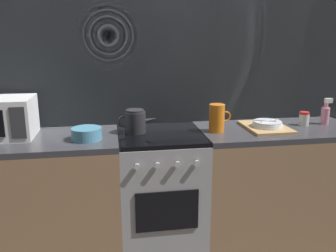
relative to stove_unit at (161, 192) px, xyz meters
name	(u,v)px	position (x,y,z in m)	size (l,w,h in m)	color
ground_plane	(161,245)	(0.00, 0.00, -0.45)	(8.00, 8.00, 0.00)	#47423D
back_wall	(154,85)	(0.00, 0.32, 0.75)	(3.60, 0.05, 2.40)	gray
counter_left	(34,200)	(-0.90, 0.00, 0.00)	(1.20, 0.60, 0.90)	#997251
stove_unit	(161,192)	(0.00, 0.00, 0.00)	(0.60, 0.63, 0.90)	#9E9EA3
counter_right	(275,183)	(0.90, 0.00, 0.00)	(1.20, 0.60, 0.90)	#997251
kettle	(135,121)	(-0.17, 0.05, 0.53)	(0.28, 0.15, 0.17)	#262628
mixing_bowl	(87,134)	(-0.51, -0.07, 0.49)	(0.20, 0.20, 0.08)	teal
pitcher	(217,118)	(0.41, -0.02, 0.55)	(0.16, 0.11, 0.20)	orange
dish_pile	(266,126)	(0.79, -0.01, 0.47)	(0.30, 0.40, 0.07)	tan
spice_jar	(304,119)	(1.13, 0.05, 0.50)	(0.08, 0.08, 0.10)	silver
spray_bottle	(325,114)	(1.31, 0.06, 0.53)	(0.08, 0.06, 0.20)	pink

